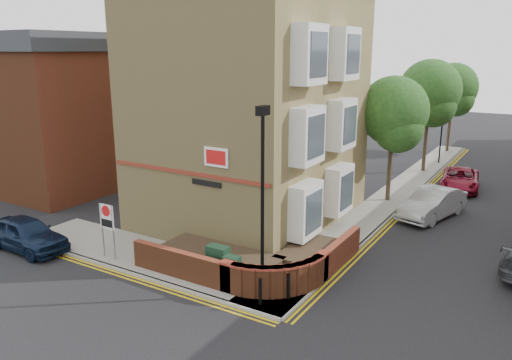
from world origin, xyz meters
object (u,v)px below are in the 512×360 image
object	(u,v)px
lamppost	(262,201)
utility_cabinet_large	(218,262)
zone_sign	(107,221)
navy_hatchback	(26,234)
silver_car_near	(432,203)

from	to	relation	value
lamppost	utility_cabinet_large	world-z (taller)	lamppost
zone_sign	utility_cabinet_large	bearing A→B (deg)	9.69
lamppost	utility_cabinet_large	distance (m)	3.24
zone_sign	navy_hatchback	xyz separation A→B (m)	(-3.78, -1.00, -0.95)
utility_cabinet_large	navy_hatchback	world-z (taller)	navy_hatchback
navy_hatchback	zone_sign	bearing A→B (deg)	-73.67
utility_cabinet_large	navy_hatchback	xyz separation A→B (m)	(-8.48, -1.80, -0.02)
navy_hatchback	silver_car_near	bearing A→B (deg)	-44.44
lamppost	utility_cabinet_large	bearing A→B (deg)	176.99
utility_cabinet_large	silver_car_near	distance (m)	12.25
lamppost	silver_car_near	size ratio (longest dim) A/B	1.41
silver_car_near	utility_cabinet_large	bearing A→B (deg)	-98.74
zone_sign	navy_hatchback	world-z (taller)	zone_sign
utility_cabinet_large	lamppost	bearing A→B (deg)	-3.01
lamppost	navy_hatchback	size ratio (longest dim) A/B	1.54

